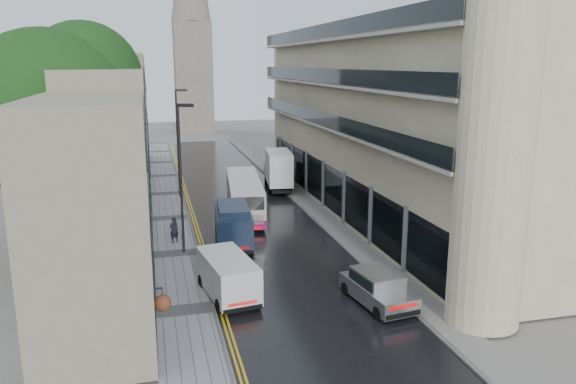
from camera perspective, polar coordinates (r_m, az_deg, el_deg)
name	(u,v)px	position (r m, az deg, el deg)	size (l,w,h in m)	color
road	(247,214)	(43.64, -4.14, -2.25)	(9.00, 85.00, 0.02)	black
left_sidewalk	(171,218)	(43.08, -11.84, -2.64)	(2.70, 85.00, 0.12)	gray
right_sidewalk	(314,209)	(44.82, 2.68, -1.76)	(1.80, 85.00, 0.12)	slate
old_shop_row	(117,137)	(44.43, -16.99, 5.37)	(4.50, 56.00, 12.00)	gray
modern_block	(382,123)	(43.84, 9.54, 6.98)	(8.00, 40.00, 14.00)	beige
church_spire	(191,9)	(96.70, -9.85, 17.87)	(6.40, 6.40, 40.00)	gray
tree_near	(51,144)	(34.76, -22.90, 4.51)	(10.56, 10.56, 13.89)	black
tree_far	(82,130)	(47.60, -20.15, 5.89)	(9.24, 9.24, 12.46)	black
cream_bus	(232,207)	(40.30, -5.75, -1.48)	(2.36, 10.38, 2.83)	beige
white_lorry	(269,173)	(49.93, -1.93, 1.89)	(2.10, 6.99, 3.67)	silver
silver_hatchback	(379,303)	(26.20, 9.20, -11.06)	(1.94, 4.44, 1.66)	#B4B4B9
white_van	(219,292)	(26.65, -7.04, -10.00)	(2.03, 4.73, 2.14)	silver
navy_van	(219,233)	(34.38, -7.05, -4.11)	(2.17, 5.43, 2.77)	black
pedestrian	(174,230)	(36.92, -11.50, -3.79)	(0.61, 0.40, 1.68)	black
lamp_post_near	(181,180)	(34.08, -10.83, 1.18)	(1.01, 0.22, 9.00)	black
lamp_post_far	(178,144)	(48.91, -11.13, 4.80)	(1.03, 0.23, 9.16)	black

